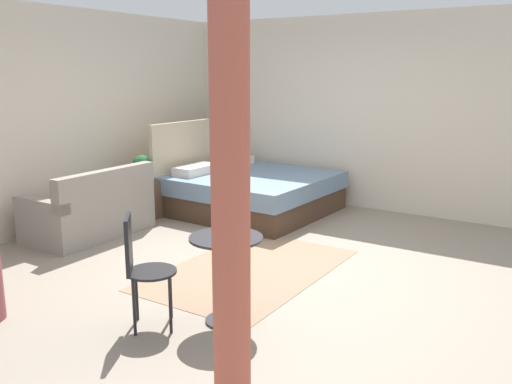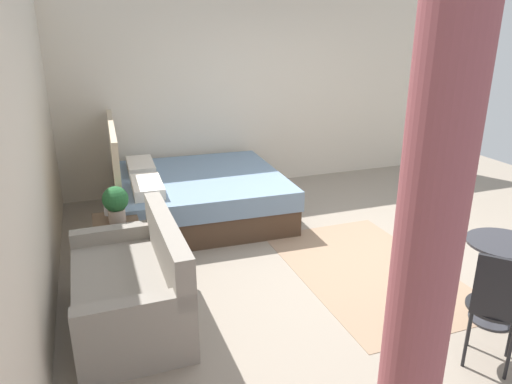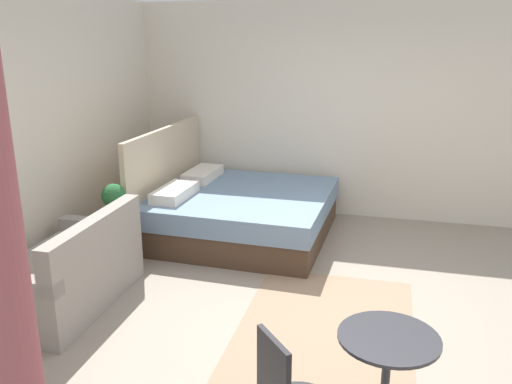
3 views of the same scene
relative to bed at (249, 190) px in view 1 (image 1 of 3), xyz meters
The scene contains 12 objects.
ground_plane 2.04m from the bed, 140.70° to the right, with size 8.40×8.85×0.02m, color gray.
wall_back 2.50m from the bed, 133.55° to the left, with size 8.40×0.12×2.72m, color beige.
wall_right 2.01m from the bed, 48.40° to the right, with size 0.12×5.85×2.72m, color beige.
area_rug 2.35m from the bed, 146.42° to the right, with size 2.20×1.40×0.01m, color #93755B.
bed is the anchor object (origin of this frame).
couch 2.22m from the bed, 154.24° to the left, with size 1.44×0.83×0.83m.
nightstand 1.40m from the bed, 134.17° to the left, with size 0.41×0.43×0.50m.
potted_plant 1.52m from the bed, 137.45° to the left, with size 0.25×0.25×0.36m.
vase 1.39m from the bed, 129.15° to the left, with size 0.09×0.09×0.16m.
balcony_table 3.50m from the bed, 149.55° to the right, with size 0.57×0.57×0.70m.
cafe_chair_near_window 3.67m from the bed, 159.62° to the right, with size 0.54×0.54×0.90m.
curtain_left 4.85m from the bed, 147.77° to the right, with size 0.21×0.21×2.57m.
Camera 1 is at (-4.69, -2.84, 1.95)m, focal length 38.16 mm.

